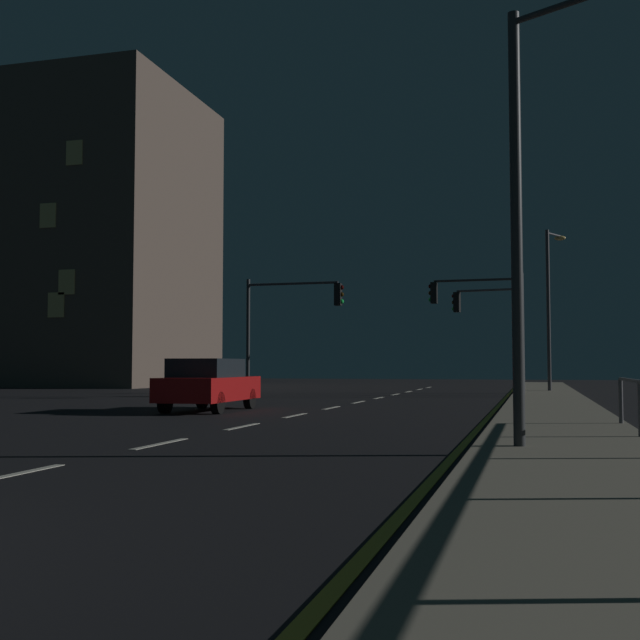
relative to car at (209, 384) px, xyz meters
name	(u,v)px	position (x,y,z in m)	size (l,w,h in m)	color
ground_plane	(300,415)	(3.14, -0.92, -0.82)	(112.00, 112.00, 0.00)	black
sidewalk_right	(555,416)	(9.97, -0.92, -0.75)	(2.87, 77.00, 0.14)	gray
lane_markings_center	(331,408)	(3.14, 2.58, -0.82)	(0.14, 50.00, 0.01)	silver
lane_edge_line	(497,408)	(8.28, 4.08, -0.82)	(0.14, 53.00, 0.01)	gold
car	(209,384)	(0.00, 0.00, 0.00)	(1.96, 4.45, 1.57)	#B71414
traffic_light_near_right	(490,317)	(7.50, 15.36, 2.82)	(3.29, 0.71, 4.99)	#38383D
traffic_light_near_left	(290,312)	(-0.72, 10.44, 2.85)	(4.43, 0.34, 5.16)	#2D3033
traffic_light_far_center	(480,309)	(7.20, 13.16, 3.03)	(4.15, 0.35, 5.25)	#4C4C51
street_lamp_mid_block	(550,295)	(10.28, 18.28, 4.00)	(1.01, 1.47, 7.91)	#38383D
street_lamp_corner	(538,175)	(9.58, -9.68, 3.47)	(2.02, 1.18, 6.82)	#2D3033
building_distant	(68,241)	(-21.96, 26.07, 9.24)	(17.75, 13.73, 20.12)	brown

